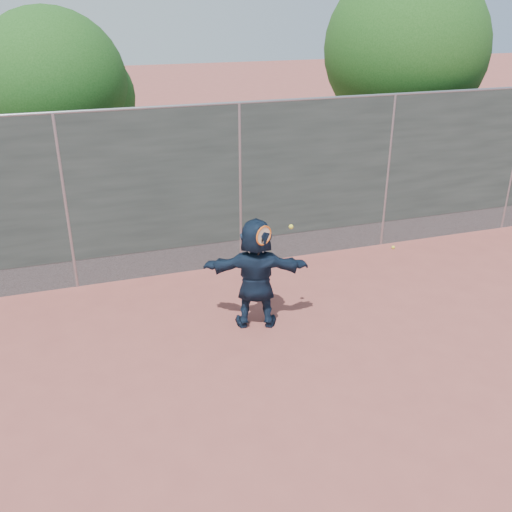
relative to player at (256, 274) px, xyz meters
name	(u,v)px	position (x,y,z in m)	size (l,w,h in m)	color
ground	(315,366)	(0.41, -1.33, -0.86)	(80.00, 80.00, 0.00)	#9E4C42
player	(256,274)	(0.00, 0.00, 0.00)	(1.60, 0.51, 1.72)	#142338
ball_ground	(393,247)	(3.53, 1.88, -0.83)	(0.07, 0.07, 0.07)	yellow
fence	(240,184)	(0.41, 2.17, 0.72)	(20.00, 0.06, 3.03)	#38423D
swing_action	(266,236)	(0.09, -0.19, 0.67)	(0.62, 0.20, 0.51)	orange
tree_right	(411,53)	(5.10, 4.42, 2.63)	(3.78, 3.60, 5.39)	#382314
tree_left	(60,89)	(-2.43, 5.22, 2.08)	(3.15, 3.00, 4.53)	#382314
weed_clump	(258,257)	(0.71, 2.06, -0.73)	(0.68, 0.07, 0.30)	#387226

